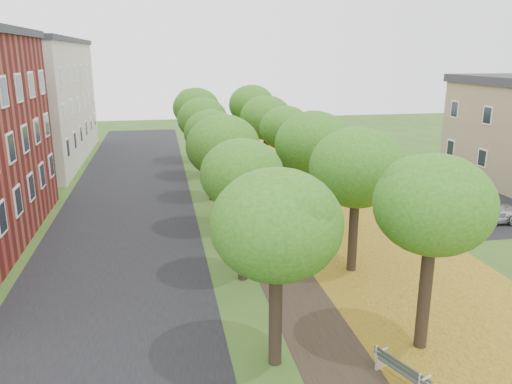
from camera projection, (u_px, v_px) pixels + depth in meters
name	position (u px, v px, depth m)	size (l,w,h in m)	color
ground	(343.00, 355.00, 15.63)	(120.00, 120.00, 0.00)	#2D4C19
street_asphalt	(126.00, 219.00, 28.46)	(8.00, 70.00, 0.01)	black
footpath	(254.00, 211.00, 29.83)	(3.20, 70.00, 0.01)	black
leaf_verge	(334.00, 207.00, 30.74)	(7.50, 70.00, 0.01)	#AC971F
parking_lot	(450.00, 195.00, 33.23)	(9.00, 16.00, 0.01)	black
tree_row_west	(216.00, 137.00, 28.21)	(3.72, 33.72, 6.15)	black
tree_row_east	(298.00, 135.00, 29.09)	(3.72, 33.72, 6.15)	black
building_cream	(19.00, 101.00, 42.37)	(10.30, 20.30, 10.40)	beige
bench	(401.00, 370.00, 14.18)	(1.10, 1.79, 0.82)	#252E26
car_silver	(483.00, 210.00, 27.68)	(1.77, 4.40, 1.50)	silver
car_red	(424.00, 191.00, 31.65)	(1.51, 4.33, 1.43)	maroon
car_grey	(420.00, 190.00, 32.18)	(1.79, 4.41, 1.28)	#37373D
car_white	(399.00, 178.00, 34.93)	(2.34, 5.08, 1.41)	silver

